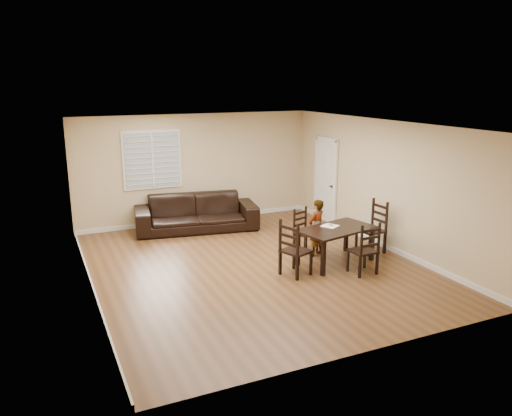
{
  "coord_description": "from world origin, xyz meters",
  "views": [
    {
      "loc": [
        -3.7,
        -8.28,
        3.47
      ],
      "look_at": [
        0.29,
        0.53,
        1.0
      ],
      "focal_mm": 35.0,
      "sensor_mm": 36.0,
      "label": 1
    }
  ],
  "objects_px": {
    "dining_table": "(336,232)",
    "child": "(316,228)",
    "chair_far": "(367,252)",
    "chair_near": "(302,231)",
    "donut": "(331,225)",
    "chair_right": "(376,228)",
    "sofa": "(196,213)",
    "chair_left": "(291,251)"
  },
  "relations": [
    {
      "from": "chair_far",
      "to": "chair_right",
      "type": "xyz_separation_m",
      "value": [
        0.99,
        1.03,
        0.04
      ]
    },
    {
      "from": "sofa",
      "to": "chair_left",
      "type": "bearing_deg",
      "value": -69.87
    },
    {
      "from": "child",
      "to": "sofa",
      "type": "distance_m",
      "value": 3.2
    },
    {
      "from": "chair_right",
      "to": "sofa",
      "type": "height_order",
      "value": "chair_right"
    },
    {
      "from": "child",
      "to": "sofa",
      "type": "bearing_deg",
      "value": -81.73
    },
    {
      "from": "chair_near",
      "to": "chair_right",
      "type": "relative_size",
      "value": 0.83
    },
    {
      "from": "chair_near",
      "to": "sofa",
      "type": "distance_m",
      "value": 2.81
    },
    {
      "from": "chair_far",
      "to": "sofa",
      "type": "bearing_deg",
      "value": -66.01
    },
    {
      "from": "chair_right",
      "to": "child",
      "type": "relative_size",
      "value": 0.94
    },
    {
      "from": "dining_table",
      "to": "sofa",
      "type": "xyz_separation_m",
      "value": [
        -1.79,
        3.26,
        -0.2
      ]
    },
    {
      "from": "dining_table",
      "to": "chair_far",
      "type": "distance_m",
      "value": 0.83
    },
    {
      "from": "dining_table",
      "to": "donut",
      "type": "distance_m",
      "value": 0.2
    },
    {
      "from": "dining_table",
      "to": "chair_right",
      "type": "xyz_separation_m",
      "value": [
        1.14,
        0.24,
        -0.12
      ]
    },
    {
      "from": "child",
      "to": "chair_near",
      "type": "bearing_deg",
      "value": -98.78
    },
    {
      "from": "dining_table",
      "to": "chair_left",
      "type": "relative_size",
      "value": 1.57
    },
    {
      "from": "chair_left",
      "to": "sofa",
      "type": "xyz_separation_m",
      "value": [
        -0.66,
        3.54,
        -0.06
      ]
    },
    {
      "from": "child",
      "to": "donut",
      "type": "distance_m",
      "value": 0.41
    },
    {
      "from": "child",
      "to": "donut",
      "type": "bearing_deg",
      "value": 82.57
    },
    {
      "from": "chair_far",
      "to": "sofa",
      "type": "relative_size",
      "value": 0.35
    },
    {
      "from": "chair_left",
      "to": "chair_right",
      "type": "distance_m",
      "value": 2.34
    },
    {
      "from": "child",
      "to": "dining_table",
      "type": "bearing_deg",
      "value": 79.7
    },
    {
      "from": "chair_near",
      "to": "chair_left",
      "type": "distance_m",
      "value": 1.52
    },
    {
      "from": "sofa",
      "to": "chair_far",
      "type": "bearing_deg",
      "value": -54.74
    },
    {
      "from": "dining_table",
      "to": "chair_right",
      "type": "distance_m",
      "value": 1.18
    },
    {
      "from": "chair_far",
      "to": "donut",
      "type": "xyz_separation_m",
      "value": [
        -0.18,
        0.96,
        0.28
      ]
    },
    {
      "from": "donut",
      "to": "sofa",
      "type": "height_order",
      "value": "sofa"
    },
    {
      "from": "chair_far",
      "to": "chair_right",
      "type": "relative_size",
      "value": 0.91
    },
    {
      "from": "dining_table",
      "to": "chair_right",
      "type": "bearing_deg",
      "value": -1.11
    },
    {
      "from": "chair_right",
      "to": "chair_far",
      "type": "bearing_deg",
      "value": -46.75
    },
    {
      "from": "chair_near",
      "to": "sofa",
      "type": "height_order",
      "value": "chair_near"
    },
    {
      "from": "chair_left",
      "to": "dining_table",
      "type": "bearing_deg",
      "value": -96.97
    },
    {
      "from": "chair_left",
      "to": "child",
      "type": "relative_size",
      "value": 0.91
    },
    {
      "from": "chair_far",
      "to": "child",
      "type": "relative_size",
      "value": 0.86
    },
    {
      "from": "dining_table",
      "to": "child",
      "type": "height_order",
      "value": "child"
    },
    {
      "from": "dining_table",
      "to": "chair_near",
      "type": "bearing_deg",
      "value": 90.65
    },
    {
      "from": "chair_left",
      "to": "sofa",
      "type": "relative_size",
      "value": 0.37
    },
    {
      "from": "dining_table",
      "to": "chair_left",
      "type": "bearing_deg",
      "value": -179.14
    },
    {
      "from": "dining_table",
      "to": "chair_right",
      "type": "relative_size",
      "value": 1.52
    },
    {
      "from": "chair_near",
      "to": "child",
      "type": "bearing_deg",
      "value": -94.16
    },
    {
      "from": "chair_far",
      "to": "chair_near",
      "type": "bearing_deg",
      "value": -79.2
    },
    {
      "from": "dining_table",
      "to": "child",
      "type": "distance_m",
      "value": 0.55
    },
    {
      "from": "chair_near",
      "to": "donut",
      "type": "xyz_separation_m",
      "value": [
        0.21,
        -0.76,
        0.32
      ]
    }
  ]
}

